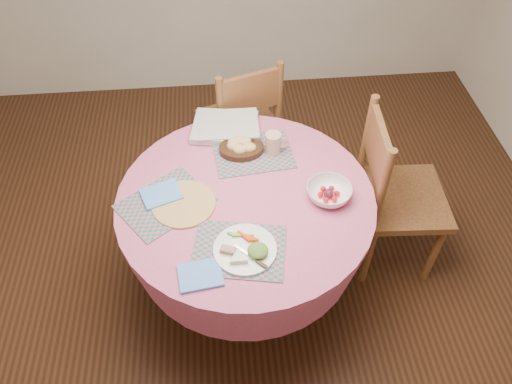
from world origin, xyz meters
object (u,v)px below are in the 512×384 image
Objects in this scene: latte_mug at (274,143)px; chair_right at (394,193)px; dinner_plate at (247,249)px; bread_bowl at (241,146)px; wicker_trivet at (184,204)px; chair_back at (242,122)px; fruit_bowl at (329,193)px; dining_table at (246,223)px.

chair_right is at bearing -13.09° from latte_mug.
dinner_plate is at bearing -106.93° from latte_mug.
latte_mug is (0.17, -0.02, 0.03)m from bread_bowl.
wicker_trivet is 0.56m from latte_mug.
latte_mug is at bearing 84.03° from chair_back.
chair_back is 0.97m from wicker_trivet.
chair_right reaches higher than latte_mug.
fruit_bowl is at bearing -42.44° from bread_bowl.
dinner_plate is (-0.02, -0.32, 0.22)m from dining_table.
dinner_plate is at bearing 68.20° from chair_back.
fruit_bowl is (0.41, 0.28, 0.01)m from dinner_plate.
chair_right is 0.86m from bread_bowl.
bread_bowl is at bearing 49.09° from wicker_trivet.
chair_right is at bearing 118.52° from chair_back.
fruit_bowl is (0.39, -0.04, 0.23)m from dining_table.
bread_bowl is (0.02, 0.64, 0.02)m from dinner_plate.
dinner_plate is 2.35× the size of latte_mug.
chair_right is at bearing 8.82° from wicker_trivet.
bread_bowl is 0.91× the size of fruit_bowl.
fruit_bowl reaches higher than wicker_trivet.
fruit_bowl is at bearing 92.60° from chair_back.
fruit_bowl is at bearing 117.60° from chair_right.
chair_right is 1.13m from wicker_trivet.
fruit_bowl is (0.35, -0.89, 0.28)m from chair_back.
dinner_plate is 1.09× the size of fruit_bowl.
wicker_trivet is 1.30× the size of bread_bowl.
dining_table is 0.36m from wicker_trivet.
chair_right is (0.81, 0.15, -0.02)m from dining_table.
dining_table is 1.20× the size of chair_right.
chair_back reaches higher than bread_bowl.
dining_table is 1.28× the size of chair_back.
chair_right reaches higher than bread_bowl.
latte_mug is 0.41m from fruit_bowl.
bread_bowl is (0.29, 0.34, 0.03)m from wicker_trivet.
dinner_plate is at bearing -91.98° from bread_bowl.
chair_right is 4.48× the size of bread_bowl.
wicker_trivet reaches higher than dining_table.
fruit_bowl is at bearing -56.37° from latte_mug.
wicker_trivet is 1.09× the size of dinner_plate.
dining_table is at bearing 103.82° from chair_right.
latte_mug is (0.17, 0.30, 0.26)m from dining_table.
wicker_trivet is 0.40m from dinner_plate.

